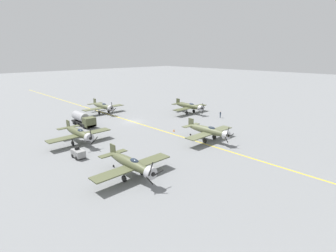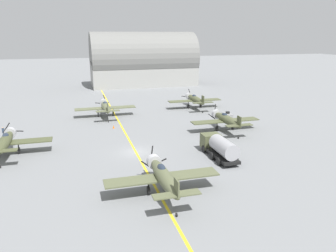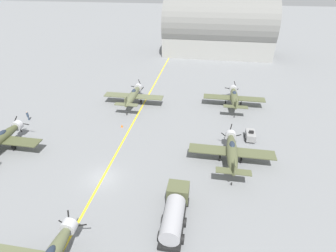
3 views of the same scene
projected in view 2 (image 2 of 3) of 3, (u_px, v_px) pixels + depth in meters
ground_plane at (136, 152)px, 46.14m from camera, size 400.00×400.00×0.00m
taxiway_stripe at (136, 152)px, 46.13m from camera, size 0.30×160.00×0.01m
airplane_far_center at (106, 107)px, 65.41m from camera, size 12.00×9.98×3.70m
airplane_mid_left at (5, 142)px, 44.24m from camera, size 12.00×9.98×3.65m
airplane_near_center at (163, 176)px, 33.44m from camera, size 12.00×9.98×3.79m
airplane_far_right at (195, 99)px, 72.94m from camera, size 12.00×9.98×3.70m
airplane_mid_right at (226, 120)px, 55.72m from camera, size 12.00×9.98×3.79m
fuel_tanker at (219, 147)px, 43.71m from camera, size 2.68×8.00×2.98m
tow_tractor at (227, 116)px, 63.02m from camera, size 1.57×2.60×1.79m
ground_crew_walking at (3, 132)px, 52.47m from camera, size 0.38×0.38×1.73m
traffic_cone at (114, 127)px, 57.69m from camera, size 0.36×0.36×0.55m
hangar at (143, 62)px, 105.48m from camera, size 33.01×15.77×16.85m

